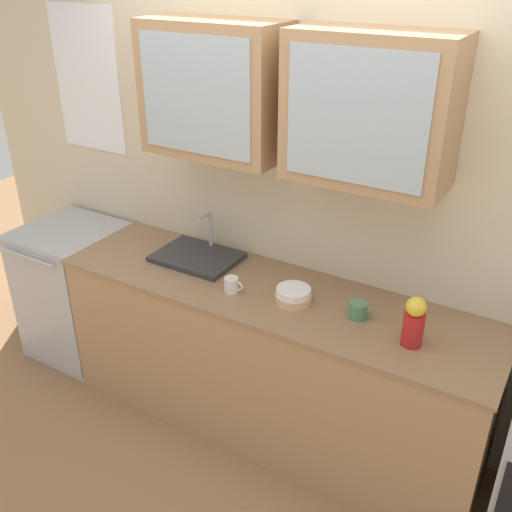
# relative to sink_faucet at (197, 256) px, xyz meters

# --- Properties ---
(ground_plane) EXTENTS (10.00, 10.00, 0.00)m
(ground_plane) POSITION_rel_sink_faucet_xyz_m (0.55, -0.10, -0.96)
(ground_plane) COLOR #936B47
(back_wall_unit) EXTENTS (4.83, 0.46, 2.57)m
(back_wall_unit) POSITION_rel_sink_faucet_xyz_m (0.54, 0.23, 0.47)
(back_wall_unit) COLOR beige
(back_wall_unit) RESTS_ON ground_plane
(counter) EXTENTS (2.45, 0.66, 0.94)m
(counter) POSITION_rel_sink_faucet_xyz_m (0.55, -0.10, -0.49)
(counter) COLOR #A87F56
(counter) RESTS_ON ground_plane
(sink_faucet) EXTENTS (0.48, 0.35, 0.25)m
(sink_faucet) POSITION_rel_sink_faucet_xyz_m (0.00, 0.00, 0.00)
(sink_faucet) COLOR #2D2D30
(sink_faucet) RESTS_ON counter
(bowl_stack) EXTENTS (0.19, 0.19, 0.08)m
(bowl_stack) POSITION_rel_sink_faucet_xyz_m (0.70, -0.13, 0.02)
(bowl_stack) COLOR #E0AD7F
(bowl_stack) RESTS_ON counter
(vase) EXTENTS (0.10, 0.10, 0.25)m
(vase) POSITION_rel_sink_faucet_xyz_m (1.34, -0.18, 0.10)
(vase) COLOR #B21E1E
(vase) RESTS_ON counter
(cup_near_sink) EXTENTS (0.11, 0.08, 0.08)m
(cup_near_sink) POSITION_rel_sink_faucet_xyz_m (0.38, -0.21, 0.02)
(cup_near_sink) COLOR silver
(cup_near_sink) RESTS_ON counter
(cup_near_bowls) EXTENTS (0.12, 0.09, 0.08)m
(cup_near_bowls) POSITION_rel_sink_faucet_xyz_m (1.05, -0.09, 0.02)
(cup_near_bowls) COLOR #4C7F59
(cup_near_bowls) RESTS_ON counter
(dishwasher) EXTENTS (0.61, 0.64, 0.94)m
(dishwasher) POSITION_rel_sink_faucet_xyz_m (-0.98, -0.10, -0.49)
(dishwasher) COLOR #ADAFB5
(dishwasher) RESTS_ON ground_plane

